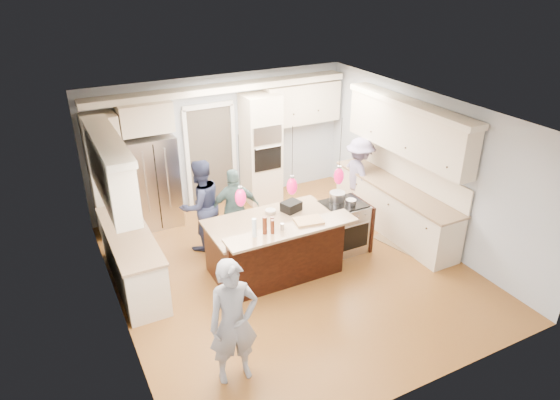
# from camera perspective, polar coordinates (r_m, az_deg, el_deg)

# --- Properties ---
(ground_plane) EXTENTS (6.00, 6.00, 0.00)m
(ground_plane) POSITION_cam_1_polar(r_m,az_deg,el_deg) (8.52, 1.09, -7.89)
(ground_plane) COLOR olive
(ground_plane) RESTS_ON ground
(room_shell) EXTENTS (5.54, 6.04, 2.72)m
(room_shell) POSITION_cam_1_polar(r_m,az_deg,el_deg) (7.65, 1.20, 3.46)
(room_shell) COLOR #B2BCC6
(room_shell) RESTS_ON ground
(refrigerator) EXTENTS (0.90, 0.70, 1.80)m
(refrigerator) POSITION_cam_1_polar(r_m,az_deg,el_deg) (9.82, -14.31, 2.10)
(refrigerator) COLOR #B7B7BC
(refrigerator) RESTS_ON ground
(oven_column) EXTENTS (0.72, 0.69, 2.30)m
(oven_column) POSITION_cam_1_polar(r_m,az_deg,el_deg) (10.43, -2.18, 5.84)
(oven_column) COLOR beige
(oven_column) RESTS_ON ground
(back_upper_cabinets) EXTENTS (5.30, 0.61, 2.54)m
(back_upper_cabinets) POSITION_cam_1_polar(r_m,az_deg,el_deg) (9.84, -10.43, 7.36)
(back_upper_cabinets) COLOR beige
(back_upper_cabinets) RESTS_ON ground
(right_counter_run) EXTENTS (0.64, 3.10, 2.51)m
(right_counter_run) POSITION_cam_1_polar(r_m,az_deg,el_deg) (9.48, 13.40, 2.35)
(right_counter_run) COLOR beige
(right_counter_run) RESTS_ON ground
(left_cabinets) EXTENTS (0.64, 2.30, 2.51)m
(left_cabinets) POSITION_cam_1_polar(r_m,az_deg,el_deg) (7.98, -17.37, -2.89)
(left_cabinets) COLOR beige
(left_cabinets) RESTS_ON ground
(kitchen_island) EXTENTS (2.10, 1.46, 1.12)m
(kitchen_island) POSITION_cam_1_polar(r_m,az_deg,el_deg) (8.22, -0.65, -5.27)
(kitchen_island) COLOR black
(kitchen_island) RESTS_ON ground
(island_range) EXTENTS (0.82, 0.71, 0.92)m
(island_range) POSITION_cam_1_polar(r_m,az_deg,el_deg) (8.92, 7.25, -3.00)
(island_range) COLOR #B7B7BC
(island_range) RESTS_ON ground
(pendant_lights) EXTENTS (1.75, 0.15, 1.03)m
(pendant_lights) POSITION_cam_1_polar(r_m,az_deg,el_deg) (7.14, 1.38, 1.60)
(pendant_lights) COLOR black
(pendant_lights) RESTS_ON ground
(person_bar_end) EXTENTS (0.65, 0.46, 1.69)m
(person_bar_end) POSITION_cam_1_polar(r_m,az_deg,el_deg) (6.14, -5.33, -13.78)
(person_bar_end) COLOR gray
(person_bar_end) RESTS_ON ground
(person_far_left) EXTENTS (0.95, 0.82, 1.68)m
(person_far_left) POSITION_cam_1_polar(r_m,az_deg,el_deg) (8.84, -9.03, -0.60)
(person_far_left) COLOR navy
(person_far_left) RESTS_ON ground
(person_far_right) EXTENTS (0.94, 0.53, 1.50)m
(person_far_right) POSITION_cam_1_polar(r_m,az_deg,el_deg) (8.83, -5.15, -1.04)
(person_far_right) COLOR slate
(person_far_right) RESTS_ON ground
(person_range_side) EXTENTS (0.66, 1.06, 1.58)m
(person_range_side) POSITION_cam_1_polar(r_m,az_deg,el_deg) (10.15, 9.02, 2.73)
(person_range_side) COLOR gray
(person_range_side) RESTS_ON ground
(floor_rug) EXTENTS (0.85, 1.07, 0.01)m
(floor_rug) POSITION_cam_1_polar(r_m,az_deg,el_deg) (9.56, 13.85, -4.59)
(floor_rug) COLOR olive
(floor_rug) RESTS_ON ground
(water_bottle) EXTENTS (0.08, 0.08, 0.29)m
(water_bottle) POSITION_cam_1_polar(r_m,az_deg,el_deg) (7.16, -2.95, -3.18)
(water_bottle) COLOR silver
(water_bottle) RESTS_ON kitchen_island
(beer_bottle_a) EXTENTS (0.08, 0.08, 0.27)m
(beer_bottle_a) POSITION_cam_1_polar(r_m,az_deg,el_deg) (7.23, -1.76, -2.92)
(beer_bottle_a) COLOR #491C0D
(beer_bottle_a) RESTS_ON kitchen_island
(beer_bottle_b) EXTENTS (0.06, 0.06, 0.22)m
(beer_bottle_b) POSITION_cam_1_polar(r_m,az_deg,el_deg) (7.25, -0.86, -3.07)
(beer_bottle_b) COLOR #491C0D
(beer_bottle_b) RESTS_ON kitchen_island
(beer_bottle_c) EXTENTS (0.06, 0.06, 0.23)m
(beer_bottle_c) POSITION_cam_1_polar(r_m,az_deg,el_deg) (7.31, -0.90, -2.78)
(beer_bottle_c) COLOR #491C0D
(beer_bottle_c) RESTS_ON kitchen_island
(drink_can) EXTENTS (0.08, 0.08, 0.11)m
(drink_can) POSITION_cam_1_polar(r_m,az_deg,el_deg) (7.36, 0.26, -3.08)
(drink_can) COLOR #B7B7BC
(drink_can) RESTS_ON kitchen_island
(cutting_board) EXTENTS (0.47, 0.37, 0.03)m
(cutting_board) POSITION_cam_1_polar(r_m,az_deg,el_deg) (7.62, 3.29, -2.39)
(cutting_board) COLOR tan
(cutting_board) RESTS_ON kitchen_island
(pot_large) EXTENTS (0.27, 0.27, 0.16)m
(pot_large) POSITION_cam_1_polar(r_m,az_deg,el_deg) (8.73, 6.56, 0.39)
(pot_large) COLOR #B7B7BC
(pot_large) RESTS_ON island_range
(pot_small) EXTENTS (0.18, 0.18, 0.09)m
(pot_small) POSITION_cam_1_polar(r_m,az_deg,el_deg) (8.65, 8.11, -0.23)
(pot_small) COLOR #B7B7BC
(pot_small) RESTS_ON island_range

